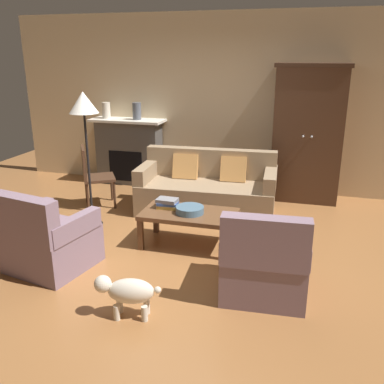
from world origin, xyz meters
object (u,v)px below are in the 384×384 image
(mantel_vase_cream, at_px, (106,110))
(side_chair_wooden, at_px, (93,173))
(fruit_bowl, at_px, (190,210))
(couch, at_px, (207,190))
(floor_lamp, at_px, (84,111))
(fireplace, at_px, (129,151))
(coffee_table, at_px, (189,217))
(dog, at_px, (127,291))
(mantel_vase_slate, at_px, (137,111))
(armoire, at_px, (308,134))
(book_stack, at_px, (168,203))
(armchair_near_right, at_px, (264,264))
(armchair_near_left, at_px, (48,241))

(mantel_vase_cream, xyz_separation_m, side_chair_wooden, (0.35, -1.24, -0.74))
(fruit_bowl, bearing_deg, mantel_vase_cream, 133.70)
(fruit_bowl, bearing_deg, couch, 93.79)
(floor_lamp, bearing_deg, fireplace, 98.68)
(mantel_vase_cream, bearing_deg, fruit_bowl, -46.30)
(coffee_table, bearing_deg, dog, -94.57)
(fireplace, relative_size, fruit_bowl, 3.86)
(couch, distance_m, coffee_table, 1.17)
(mantel_vase_slate, xyz_separation_m, dog, (1.40, -3.68, -1.02))
(side_chair_wooden, bearing_deg, couch, 8.25)
(armoire, xyz_separation_m, book_stack, (-1.54, -2.04, -0.55))
(dog, bearing_deg, fruit_bowl, 84.82)
(coffee_table, height_order, armchair_near_right, armchair_near_right)
(armoire, height_order, armchair_near_right, armoire)
(mantel_vase_slate, bearing_deg, armchair_near_left, -85.34)
(coffee_table, distance_m, dog, 1.52)
(armchair_near_right, bearing_deg, armchair_near_left, -177.56)
(armchair_near_left, distance_m, floor_lamp, 1.68)
(side_chair_wooden, bearing_deg, dog, -56.57)
(armoire, xyz_separation_m, mantel_vase_cream, (-3.33, 0.06, 0.23))
(couch, bearing_deg, floor_lamp, -145.50)
(couch, height_order, mantel_vase_slate, mantel_vase_slate)
(mantel_vase_cream, distance_m, armchair_near_right, 4.38)
(book_stack, bearing_deg, side_chair_wooden, 149.36)
(couch, distance_m, side_chair_wooden, 1.70)
(side_chair_wooden, bearing_deg, fruit_bowl, -28.51)
(fruit_bowl, bearing_deg, side_chair_wooden, 151.49)
(coffee_table, height_order, armchair_near_left, armchair_near_left)
(armchair_near_left, distance_m, side_chair_wooden, 1.93)
(couch, distance_m, armchair_near_left, 2.42)
(mantel_vase_cream, relative_size, armchair_near_left, 0.30)
(fruit_bowl, height_order, mantel_vase_cream, mantel_vase_cream)
(mantel_vase_slate, distance_m, dog, 4.07)
(mantel_vase_cream, height_order, dog, mantel_vase_cream)
(floor_lamp, bearing_deg, couch, 34.50)
(armoire, xyz_separation_m, armchair_near_right, (-0.29, -2.94, -0.71))
(mantel_vase_cream, relative_size, side_chair_wooden, 0.30)
(couch, relative_size, armchair_near_left, 2.17)
(mantel_vase_slate, bearing_deg, mantel_vase_cream, 180.00)
(armchair_near_right, bearing_deg, fireplace, 131.38)
(fireplace, height_order, coffee_table, fireplace)
(fireplace, height_order, couch, fireplace)
(armchair_near_left, bearing_deg, mantel_vase_slate, 94.66)
(coffee_table, relative_size, fruit_bowl, 3.37)
(fruit_bowl, height_order, side_chair_wooden, side_chair_wooden)
(couch, distance_m, mantel_vase_slate, 2.00)
(mantel_vase_cream, relative_size, dog, 0.48)
(fruit_bowl, relative_size, book_stack, 1.26)
(fruit_bowl, bearing_deg, armchair_near_left, -144.59)
(couch, height_order, floor_lamp, floor_lamp)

